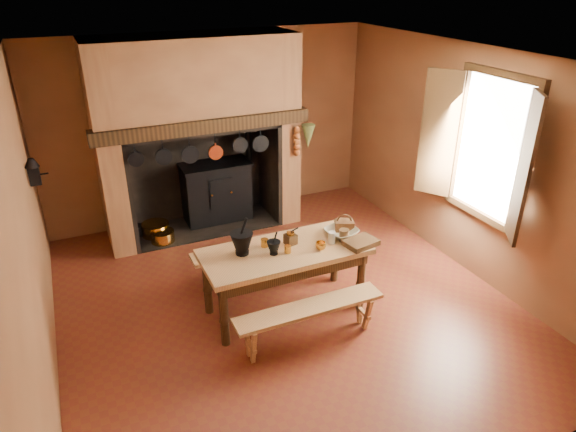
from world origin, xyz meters
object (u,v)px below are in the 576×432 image
object	(u,v)px
wicker_basket	(344,225)
iron_range	(217,191)
work_table	(285,259)
mixing_bowl	(341,232)
bench_front	(310,315)
coffee_grinder	(291,238)

from	to	relation	value
wicker_basket	iron_range	bearing A→B (deg)	132.96
work_table	iron_range	bearing A→B (deg)	90.01
iron_range	work_table	xyz separation A→B (m)	(0.00, -2.58, 0.19)
mixing_bowl	bench_front	bearing A→B (deg)	-137.92
bench_front	iron_range	bearing A→B (deg)	90.01
work_table	coffee_grinder	size ratio (longest dim) A/B	10.03
bench_front	coffee_grinder	xyz separation A→B (m)	(0.11, 0.72, 0.53)
bench_front	mixing_bowl	size ratio (longest dim) A/B	4.50
iron_range	bench_front	world-z (taller)	iron_range
iron_range	work_table	bearing A→B (deg)	-89.99
bench_front	wicker_basket	world-z (taller)	wicker_basket
wicker_basket	bench_front	bearing A→B (deg)	-112.74
coffee_grinder	work_table	bearing A→B (deg)	-153.34
work_table	mixing_bowl	size ratio (longest dim) A/B	5.12
bench_front	coffee_grinder	distance (m)	0.90
bench_front	mixing_bowl	world-z (taller)	mixing_bowl
coffee_grinder	wicker_basket	bearing A→B (deg)	-9.02
bench_front	mixing_bowl	bearing A→B (deg)	42.08
bench_front	coffee_grinder	bearing A→B (deg)	81.28
wicker_basket	mixing_bowl	bearing A→B (deg)	-107.95
iron_range	bench_front	distance (m)	3.22
iron_range	coffee_grinder	size ratio (longest dim) A/B	8.73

